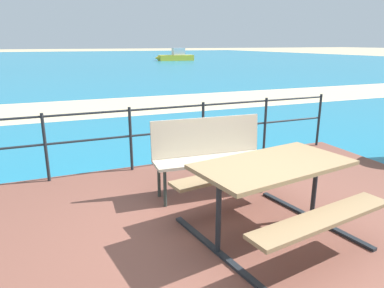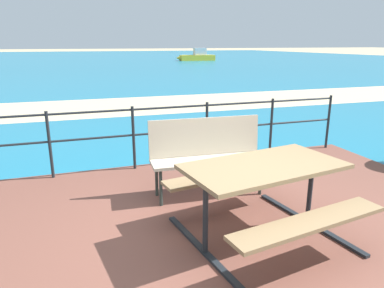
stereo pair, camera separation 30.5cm
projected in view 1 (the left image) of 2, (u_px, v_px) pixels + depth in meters
The scene contains 8 objects.
ground_plane at pixel (251, 248), 3.43m from camera, with size 240.00×240.00×0.00m, color tan.
patio_paving at pixel (251, 246), 3.42m from camera, with size 6.40×5.20×0.06m, color brown.
sea_water at pixel (59, 61), 38.97m from camera, with size 90.00×90.00×0.01m, color teal.
beach_strip at pixel (107, 107), 10.93m from camera, with size 54.00×3.42×0.01m, color beige.
picnic_table at pixel (272, 180), 3.41m from camera, with size 1.72×1.70×0.77m.
park_bench at pixel (209, 149), 4.44m from camera, with size 1.46×0.50×0.96m.
railing_fence at pixel (168, 128), 5.44m from camera, with size 5.94×0.04×0.97m.
boat_near at pixel (176, 56), 39.11m from camera, with size 4.37×1.64×1.34m.
Camera 1 is at (-1.68, -2.57, 1.93)m, focal length 33.02 mm.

